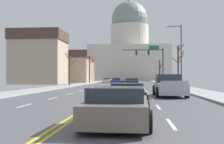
# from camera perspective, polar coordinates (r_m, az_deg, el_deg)

# --- Properties ---
(ground) EXTENTS (20.00, 180.00, 0.20)m
(ground) POSITION_cam_1_polar(r_m,az_deg,el_deg) (38.72, 1.27, -3.18)
(ground) COLOR #4D4D53
(signal_gantry) EXTENTS (7.91, 0.41, 7.34)m
(signal_gantry) POSITION_cam_1_polar(r_m,az_deg,el_deg) (54.62, 8.01, 3.08)
(signal_gantry) COLOR #28282D
(signal_gantry) RESTS_ON ground
(street_lamp_right) EXTENTS (1.99, 0.24, 8.02)m
(street_lamp_right) POSITION_cam_1_polar(r_m,az_deg,el_deg) (37.24, 13.43, 4.18)
(street_lamp_right) COLOR #333338
(street_lamp_right) RESTS_ON ground
(capitol_building) EXTENTS (30.81, 23.48, 34.36)m
(capitol_building) POSITION_cam_1_polar(r_m,az_deg,el_deg) (114.34, 3.56, 4.30)
(capitol_building) COLOR beige
(capitol_building) RESTS_ON ground
(sedan_near_00) EXTENTS (2.13, 4.40, 1.31)m
(sedan_near_00) POSITION_cam_1_polar(r_m,az_deg,el_deg) (49.60, 4.27, -2.01)
(sedan_near_00) COLOR silver
(sedan_near_00) RESTS_ON ground
(sedan_near_01) EXTENTS (2.12, 4.45, 1.29)m
(sedan_near_01) POSITION_cam_1_polar(r_m,az_deg,el_deg) (42.13, 3.79, -2.19)
(sedan_near_01) COLOR #6B6056
(sedan_near_01) RESTS_ON ground
(sedan_near_02) EXTENTS (2.02, 4.45, 1.31)m
(sedan_near_02) POSITION_cam_1_polar(r_m,az_deg,el_deg) (35.33, 4.08, -2.44)
(sedan_near_02) COLOR #9EA3A8
(sedan_near_02) RESTS_ON ground
(sedan_near_03) EXTENTS (2.18, 4.52, 1.12)m
(sedan_near_03) POSITION_cam_1_polar(r_m,az_deg,el_deg) (28.71, 3.76, -2.95)
(sedan_near_03) COLOR black
(sedan_near_03) RESTS_ON ground
(pickup_truck_near_04) EXTENTS (2.39, 5.64, 1.73)m
(pickup_truck_near_04) POSITION_cam_1_polar(r_m,az_deg,el_deg) (22.73, 11.46, -2.87)
(pickup_truck_near_04) COLOR #ADB2B7
(pickup_truck_near_04) RESTS_ON ground
(sedan_near_05) EXTENTS (2.13, 4.39, 1.19)m
(sedan_near_05) POSITION_cam_1_polar(r_m,az_deg,el_deg) (15.35, 3.08, -4.59)
(sedan_near_05) COLOR black
(sedan_near_05) RESTS_ON ground
(sedan_near_06) EXTENTS (2.18, 4.50, 1.22)m
(sedan_near_06) POSITION_cam_1_polar(r_m,az_deg,el_deg) (9.14, 1.19, -7.02)
(sedan_near_06) COLOR #6B6056
(sedan_near_06) RESTS_ON ground
(sedan_oncoming_00) EXTENTS (2.10, 4.58, 1.20)m
(sedan_oncoming_00) POSITION_cam_1_polar(r_m,az_deg,el_deg) (62.34, 0.93, -1.82)
(sedan_oncoming_00) COLOR navy
(sedan_oncoming_00) RESTS_ON ground
(sedan_oncoming_01) EXTENTS (2.18, 4.45, 1.20)m
(sedan_oncoming_01) POSITION_cam_1_polar(r_m,az_deg,el_deg) (73.22, -1.09, -1.69)
(sedan_oncoming_01) COLOR silver
(sedan_oncoming_01) RESTS_ON ground
(flank_building_00) EXTENTS (13.79, 8.13, 7.20)m
(flank_building_00) POSITION_cam_1_polar(r_m,az_deg,el_deg) (81.05, -8.73, 0.56)
(flank_building_00) COLOR #8C6656
(flank_building_00) RESTS_ON ground
(flank_building_01) EXTENTS (13.05, 7.57, 7.74)m
(flank_building_01) POSITION_cam_1_polar(r_m,az_deg,el_deg) (69.83, -9.82, 1.04)
(flank_building_01) COLOR tan
(flank_building_01) RESTS_ON ground
(flank_building_02) EXTENTS (10.84, 7.46, 8.00)m
(flank_building_02) POSITION_cam_1_polar(r_m,az_deg,el_deg) (90.11, -7.18, 0.67)
(flank_building_02) COLOR slate
(flank_building_02) RESTS_ON ground
(flank_building_03) EXTENTS (10.50, 8.76, 10.93)m
(flank_building_03) POSITION_cam_1_polar(r_m,az_deg,el_deg) (60.10, -14.49, 2.91)
(flank_building_03) COLOR tan
(flank_building_03) RESTS_ON ground
(bare_tree_00) EXTENTS (2.32, 2.15, 5.63)m
(bare_tree_00) POSITION_cam_1_polar(r_m,az_deg,el_deg) (68.75, 9.61, 0.23)
(bare_tree_00) COLOR #423328
(bare_tree_00) RESTS_ON ground
(bare_tree_01) EXTENTS (1.91, 1.87, 5.51)m
(bare_tree_01) POSITION_cam_1_polar(r_m,az_deg,el_deg) (47.46, -8.56, 0.68)
(bare_tree_01) COLOR brown
(bare_tree_01) RESTS_ON ground
(bare_tree_02) EXTENTS (1.63, 3.02, 6.01)m
(bare_tree_02) POSITION_cam_1_polar(r_m,az_deg,el_deg) (41.33, 13.26, 1.71)
(bare_tree_02) COLOR #4C3D2D
(bare_tree_02) RESTS_ON ground
(bare_tree_03) EXTENTS (2.31, 1.67, 6.20)m
(bare_tree_03) POSITION_cam_1_polar(r_m,az_deg,el_deg) (66.02, -4.55, 0.68)
(bare_tree_03) COLOR #4C3D2D
(bare_tree_03) RESTS_ON ground
(pedestrian_00) EXTENTS (0.35, 0.34, 1.74)m
(pedestrian_00) POSITION_cam_1_polar(r_m,az_deg,el_deg) (38.05, 12.77, -1.56)
(pedestrian_00) COLOR #33333D
(pedestrian_00) RESTS_ON ground
(pedestrian_01) EXTENTS (0.35, 0.34, 1.59)m
(pedestrian_01) POSITION_cam_1_polar(r_m,az_deg,el_deg) (48.42, 11.36, -1.53)
(pedestrian_01) COLOR #33333D
(pedestrian_01) RESTS_ON ground
(bicycle_parked) EXTENTS (0.12, 1.77, 0.85)m
(bicycle_parked) POSITION_cam_1_polar(r_m,az_deg,el_deg) (39.43, 13.23, -2.44)
(bicycle_parked) COLOR black
(bicycle_parked) RESTS_ON ground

